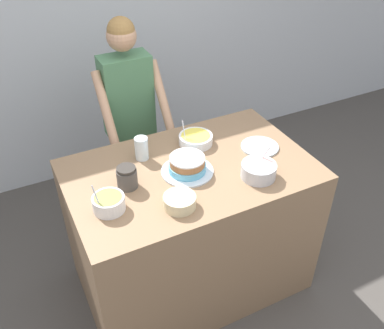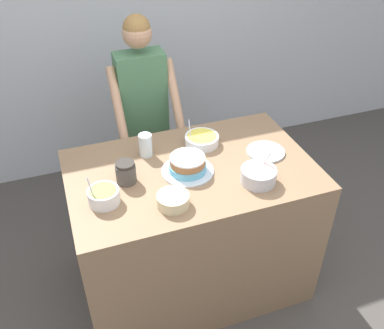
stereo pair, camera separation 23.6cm
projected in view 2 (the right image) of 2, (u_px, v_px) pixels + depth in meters
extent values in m
cube|color=silver|center=(125.00, 22.00, 3.44)|extent=(10.00, 0.05, 2.60)
cube|color=#8C6B4C|center=(191.00, 228.00, 2.71)|extent=(1.40, 0.88, 0.95)
cylinder|color=#2D2D38|center=(138.00, 173.00, 3.33)|extent=(0.10, 0.10, 0.77)
cylinder|color=#2D2D38|center=(157.00, 169.00, 3.37)|extent=(0.10, 0.10, 0.77)
cube|color=#4C7F56|center=(142.00, 93.00, 2.96)|extent=(0.33, 0.18, 0.58)
cylinder|color=tan|center=(118.00, 109.00, 2.79)|extent=(0.06, 0.36, 0.48)
cylinder|color=tan|center=(175.00, 99.00, 2.89)|extent=(0.06, 0.36, 0.48)
sphere|color=tan|center=(137.00, 33.00, 2.71)|extent=(0.19, 0.19, 0.19)
sphere|color=olive|center=(137.00, 28.00, 2.69)|extent=(0.18, 0.18, 0.18)
cylinder|color=silver|center=(188.00, 171.00, 2.41)|extent=(0.30, 0.30, 0.01)
cylinder|color=#60B7E0|center=(188.00, 167.00, 2.39)|extent=(0.21, 0.21, 0.04)
cylinder|color=#9E663D|center=(188.00, 161.00, 2.37)|extent=(0.20, 0.20, 0.04)
cylinder|color=white|center=(188.00, 158.00, 2.35)|extent=(0.20, 0.20, 0.01)
cylinder|color=silver|center=(258.00, 176.00, 2.31)|extent=(0.19, 0.19, 0.08)
cylinder|color=pink|center=(259.00, 170.00, 2.29)|extent=(0.17, 0.17, 0.01)
cylinder|color=silver|center=(264.00, 163.00, 2.33)|extent=(0.05, 0.06, 0.15)
cylinder|color=white|center=(104.00, 196.00, 2.17)|extent=(0.16, 0.16, 0.08)
cylinder|color=olive|center=(103.00, 191.00, 2.15)|extent=(0.14, 0.14, 0.01)
cylinder|color=silver|center=(92.00, 193.00, 2.12)|extent=(0.03, 0.07, 0.16)
cylinder|color=white|center=(202.00, 140.00, 2.62)|extent=(0.21, 0.21, 0.06)
cylinder|color=#F2DB4C|center=(202.00, 137.00, 2.61)|extent=(0.18, 0.18, 0.01)
cylinder|color=silver|center=(190.00, 134.00, 2.57)|extent=(0.01, 0.08, 0.15)
cylinder|color=beige|center=(173.00, 200.00, 2.16)|extent=(0.17, 0.17, 0.06)
cylinder|color=white|center=(173.00, 196.00, 2.14)|extent=(0.14, 0.14, 0.01)
cylinder|color=silver|center=(146.00, 145.00, 2.50)|extent=(0.08, 0.08, 0.14)
cylinder|color=silver|center=(266.00, 152.00, 2.56)|extent=(0.23, 0.23, 0.01)
cylinder|color=#4C4742|center=(126.00, 174.00, 2.31)|extent=(0.11, 0.11, 0.11)
cylinder|color=#322D28|center=(125.00, 164.00, 2.27)|extent=(0.10, 0.10, 0.02)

